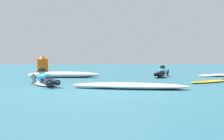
{
  "coord_description": "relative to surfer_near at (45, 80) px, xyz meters",
  "views": [
    {
      "loc": [
        -0.65,
        -8.33,
        0.68
      ],
      "look_at": [
        0.85,
        5.33,
        0.35
      ],
      "focal_mm": 60.44,
      "sensor_mm": 36.0,
      "label": 1
    }
  ],
  "objects": [
    {
      "name": "whitewater_mid_left",
      "position": [
        0.43,
        4.71,
        -0.03
      ],
      "size": [
        3.05,
        1.33,
        0.25
      ],
      "color": "white",
      "rests_on": "ground"
    },
    {
      "name": "channel_marker_buoy",
      "position": [
        -0.78,
        9.62,
        0.26
      ],
      "size": [
        0.62,
        0.62,
        1.01
      ],
      "color": "#EA5B0F",
      "rests_on": "ground"
    },
    {
      "name": "whitewater_mid_right",
      "position": [
        2.13,
        -1.58,
        -0.07
      ],
      "size": [
        3.0,
        1.81,
        0.15
      ],
      "color": "white",
      "rests_on": "ground"
    },
    {
      "name": "surfer_near",
      "position": [
        0.0,
        0.0,
        0.0
      ],
      "size": [
        0.99,
        2.49,
        0.55
      ],
      "color": "silver",
      "rests_on": "ground"
    },
    {
      "name": "ground_plane",
      "position": [
        1.36,
        7.73,
        -0.14
      ],
      "size": [
        120.0,
        120.0,
        0.0
      ],
      "primitive_type": "plane",
      "color": "#2D6B7A"
    },
    {
      "name": "surfer_far",
      "position": [
        4.49,
        4.86,
        -0.0
      ],
      "size": [
        1.25,
        2.52,
        0.54
      ],
      "color": "silver",
      "rests_on": "ground"
    },
    {
      "name": "drifting_surfboard",
      "position": [
        5.08,
        0.84,
        -0.11
      ],
      "size": [
        2.01,
        1.8,
        0.16
      ],
      "color": "yellow",
      "rests_on": "ground"
    }
  ]
}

